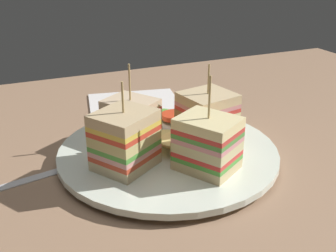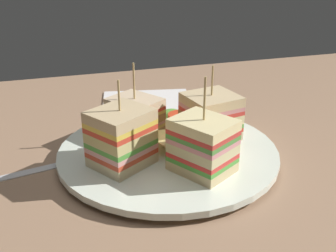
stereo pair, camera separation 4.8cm
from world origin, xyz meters
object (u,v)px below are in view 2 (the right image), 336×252
object	(u,v)px
sandwich_wedge_0	(210,116)
sandwich_wedge_2	(121,138)
sandwich_wedge_1	(135,116)
chip_pile	(176,140)
plate	(168,152)
spoon	(75,159)
napkin	(147,102)
sandwich_wedge_3	(203,145)

from	to	relation	value
sandwich_wedge_0	sandwich_wedge_2	xyz separation A→B (cm)	(12.13, 3.70, 0.40)
sandwich_wedge_0	sandwich_wedge_1	xyz separation A→B (cm)	(8.81, -4.10, -0.48)
sandwich_wedge_2	chip_pile	size ratio (longest dim) A/B	1.27
plate	spoon	distance (cm)	11.37
sandwich_wedge_2	napkin	distance (cm)	23.15
sandwich_wedge_0	chip_pile	xyz separation A→B (cm)	(5.15, 1.86, -1.66)
sandwich_wedge_2	sandwich_wedge_3	world-z (taller)	sandwich_wedge_3
sandwich_wedge_3	spoon	xyz separation A→B (cm)	(13.11, -8.56, -4.00)
plate	napkin	size ratio (longest dim) A/B	1.82
plate	napkin	bearing A→B (deg)	-96.83
sandwich_wedge_3	chip_pile	world-z (taller)	sandwich_wedge_3
spoon	chip_pile	bearing A→B (deg)	-24.20
chip_pile	sandwich_wedge_1	bearing A→B (deg)	-58.44
sandwich_wedge_3	sandwich_wedge_1	bearing A→B (deg)	-8.94
plate	sandwich_wedge_2	world-z (taller)	sandwich_wedge_2
sandwich_wedge_0	sandwich_wedge_3	size ratio (longest dim) A/B	0.89
sandwich_wedge_1	sandwich_wedge_3	bearing A→B (deg)	-11.62
sandwich_wedge_0	sandwich_wedge_2	bearing A→B (deg)	5.89
sandwich_wedge_3	chip_pile	size ratio (longest dim) A/B	1.37
sandwich_wedge_2	napkin	world-z (taller)	sandwich_wedge_2
sandwich_wedge_3	spoon	size ratio (longest dim) A/B	0.69
sandwich_wedge_2	chip_pile	bearing A→B (deg)	-17.80
sandwich_wedge_2	napkin	size ratio (longest dim) A/B	0.68
sandwich_wedge_2	spoon	bearing A→B (deg)	105.17
spoon	sandwich_wedge_1	bearing A→B (deg)	9.58
sandwich_wedge_0	napkin	size ratio (longest dim) A/B	0.65
spoon	napkin	xyz separation A→B (cm)	(-13.36, -16.56, -0.14)
spoon	sandwich_wedge_3	bearing A→B (deg)	-44.42
napkin	spoon	bearing A→B (deg)	51.11
sandwich_wedge_1	napkin	size ratio (longest dim) A/B	0.64
napkin	sandwich_wedge_2	bearing A→B (deg)	68.59
sandwich_wedge_1	spoon	distance (cm)	9.58
plate	chip_pile	distance (cm)	1.99
sandwich_wedge_1	napkin	bearing A→B (deg)	126.06
sandwich_wedge_0	sandwich_wedge_3	xyz separation A→B (cm)	(4.08, 7.66, 0.16)
sandwich_wedge_1	chip_pile	size ratio (longest dim) A/B	1.20
plate	chip_pile	xyz separation A→B (cm)	(-0.97, 0.21, 1.72)
spoon	napkin	bearing A→B (deg)	39.83
sandwich_wedge_1	sandwich_wedge_2	world-z (taller)	sandwich_wedge_2
plate	sandwich_wedge_0	bearing A→B (deg)	-164.94
plate	sandwich_wedge_1	xyz separation A→B (cm)	(2.69, -5.75, 2.91)
sandwich_wedge_1	plate	bearing A→B (deg)	-8.48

